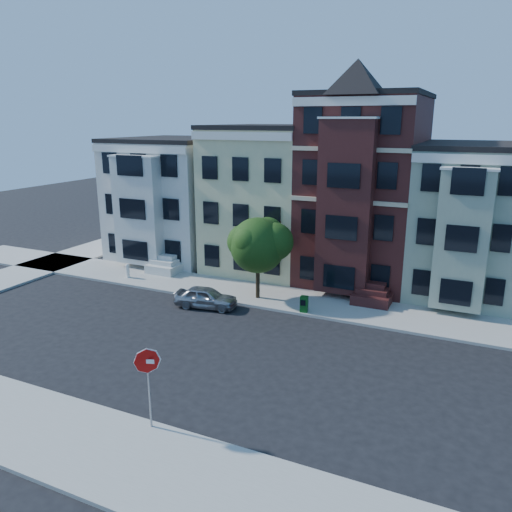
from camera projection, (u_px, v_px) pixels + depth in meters
The scene contains 12 objects.
ground at pixel (282, 367), 22.25m from camera, with size 120.00×120.00×0.00m, color black.
far_sidewalk at pixel (333, 306), 29.24m from camera, with size 60.00×4.00×0.15m, color #9E9B93.
near_sidewalk at pixel (185, 479), 15.23m from camera, with size 60.00×4.00×0.15m, color #9E9B93.
house_white at pixel (177, 199), 39.81m from camera, with size 8.00×9.00×9.00m, color silver.
house_yellow at pixel (268, 199), 36.45m from camera, with size 7.00×9.00×10.00m, color beige.
house_brown at pixel (364, 191), 33.35m from camera, with size 7.00×9.00×12.00m, color #401816.
house_green at pixel (467, 222), 31.12m from camera, with size 6.00×9.00×9.00m, color gray.
street_tree at pixel (258, 249), 29.67m from camera, with size 5.26×5.26×6.12m, color #2A5219, non-canonical shape.
parked_car at pixel (206, 297), 29.11m from camera, with size 1.48×3.67×1.25m, color #9A9CA2.
newspaper_box at pixel (304, 304), 28.10m from camera, with size 0.42×0.37×0.93m, color #11551A.
fire_hydrant at pixel (128, 272), 34.24m from camera, with size 0.27×0.27×0.77m, color silver.
stop_sign at pixel (149, 383), 17.25m from camera, with size 0.94×0.13×3.41m, color #BC0907, non-canonical shape.
Camera 1 is at (7.37, -18.78, 10.69)m, focal length 35.00 mm.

